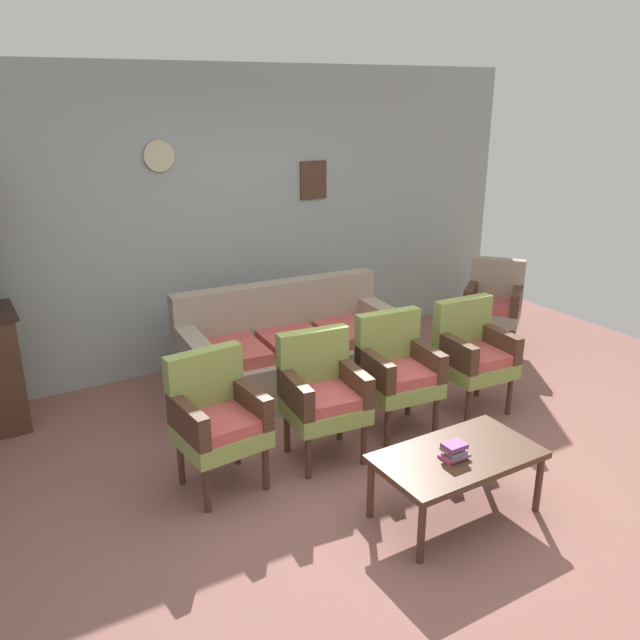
{
  "coord_description": "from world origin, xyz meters",
  "views": [
    {
      "loc": [
        -2.33,
        -2.93,
        2.47
      ],
      "look_at": [
        0.04,
        1.02,
        0.85
      ],
      "focal_mm": 36.77,
      "sensor_mm": 36.0,
      "label": 1
    }
  ],
  "objects_px": {
    "floral_couch": "(291,354)",
    "floor_vase_by_wall": "(483,294)",
    "coffee_table": "(457,460)",
    "armchair_near_couch_end": "(473,351)",
    "armchair_row_middle": "(322,391)",
    "armchair_by_doorway": "(397,368)",
    "book_stack_on_table": "(454,451)",
    "wingback_chair_by_fireplace": "(494,302)",
    "armchair_near_cabinet": "(217,416)"
  },
  "relations": [
    {
      "from": "armchair_near_couch_end",
      "to": "armchair_row_middle",
      "type": "bearing_deg",
      "value": -179.62
    },
    {
      "from": "floral_couch",
      "to": "floor_vase_by_wall",
      "type": "relative_size",
      "value": 3.13
    },
    {
      "from": "floral_couch",
      "to": "armchair_by_doorway",
      "type": "height_order",
      "value": "same"
    },
    {
      "from": "book_stack_on_table",
      "to": "floor_vase_by_wall",
      "type": "xyz_separation_m",
      "value": [
        2.77,
        2.59,
        -0.16
      ]
    },
    {
      "from": "armchair_near_couch_end",
      "to": "floral_couch",
      "type": "bearing_deg",
      "value": 135.43
    },
    {
      "from": "floor_vase_by_wall",
      "to": "wingback_chair_by_fireplace",
      "type": "bearing_deg",
      "value": -128.66
    },
    {
      "from": "coffee_table",
      "to": "floor_vase_by_wall",
      "type": "relative_size",
      "value": 1.62
    },
    {
      "from": "armchair_row_middle",
      "to": "book_stack_on_table",
      "type": "xyz_separation_m",
      "value": [
        0.28,
        -1.04,
        -0.03
      ]
    },
    {
      "from": "wingback_chair_by_fireplace",
      "to": "floor_vase_by_wall",
      "type": "bearing_deg",
      "value": 51.34
    },
    {
      "from": "coffee_table",
      "to": "floor_vase_by_wall",
      "type": "height_order",
      "value": "floor_vase_by_wall"
    },
    {
      "from": "armchair_near_cabinet",
      "to": "wingback_chair_by_fireplace",
      "type": "distance_m",
      "value": 3.37
    },
    {
      "from": "wingback_chair_by_fireplace",
      "to": "coffee_table",
      "type": "relative_size",
      "value": 0.9
    },
    {
      "from": "floral_couch",
      "to": "armchair_near_couch_end",
      "type": "distance_m",
      "value": 1.53
    },
    {
      "from": "floral_couch",
      "to": "armchair_near_couch_end",
      "type": "height_order",
      "value": "same"
    },
    {
      "from": "armchair_near_cabinet",
      "to": "floor_vase_by_wall",
      "type": "bearing_deg",
      "value": 21.69
    },
    {
      "from": "floral_couch",
      "to": "coffee_table",
      "type": "distance_m",
      "value": 2.09
    },
    {
      "from": "armchair_near_couch_end",
      "to": "armchair_by_doorway",
      "type": "bearing_deg",
      "value": 176.46
    },
    {
      "from": "armchair_row_middle",
      "to": "armchair_by_doorway",
      "type": "height_order",
      "value": "same"
    },
    {
      "from": "book_stack_on_table",
      "to": "armchair_row_middle",
      "type": "bearing_deg",
      "value": 105.24
    },
    {
      "from": "armchair_near_couch_end",
      "to": "coffee_table",
      "type": "bearing_deg",
      "value": -136.4
    },
    {
      "from": "wingback_chair_by_fireplace",
      "to": "armchair_row_middle",
      "type": "bearing_deg",
      "value": -160.83
    },
    {
      "from": "armchair_row_middle",
      "to": "floor_vase_by_wall",
      "type": "bearing_deg",
      "value": 27.02
    },
    {
      "from": "armchair_row_middle",
      "to": "book_stack_on_table",
      "type": "relative_size",
      "value": 5.85
    },
    {
      "from": "armchair_near_cabinet",
      "to": "coffee_table",
      "type": "bearing_deg",
      "value": -43.53
    },
    {
      "from": "floral_couch",
      "to": "book_stack_on_table",
      "type": "relative_size",
      "value": 12.53
    },
    {
      "from": "wingback_chair_by_fireplace",
      "to": "coffee_table",
      "type": "distance_m",
      "value": 2.87
    },
    {
      "from": "armchair_near_couch_end",
      "to": "floor_vase_by_wall",
      "type": "xyz_separation_m",
      "value": [
        1.64,
        1.55,
        -0.19
      ]
    },
    {
      "from": "coffee_table",
      "to": "floor_vase_by_wall",
      "type": "bearing_deg",
      "value": 43.44
    },
    {
      "from": "book_stack_on_table",
      "to": "floral_couch",
      "type": "bearing_deg",
      "value": 88.67
    },
    {
      "from": "coffee_table",
      "to": "armchair_row_middle",
      "type": "bearing_deg",
      "value": 108.54
    },
    {
      "from": "book_stack_on_table",
      "to": "floor_vase_by_wall",
      "type": "distance_m",
      "value": 3.8
    },
    {
      "from": "armchair_row_middle",
      "to": "armchair_near_couch_end",
      "type": "height_order",
      "value": "same"
    },
    {
      "from": "armchair_near_couch_end",
      "to": "floor_vase_by_wall",
      "type": "relative_size",
      "value": 1.46
    },
    {
      "from": "armchair_by_doorway",
      "to": "coffee_table",
      "type": "relative_size",
      "value": 0.9
    },
    {
      "from": "armchair_near_couch_end",
      "to": "coffee_table",
      "type": "xyz_separation_m",
      "value": [
        -1.07,
        -1.02,
        -0.12
      ]
    },
    {
      "from": "armchair_near_cabinet",
      "to": "wingback_chair_by_fireplace",
      "type": "bearing_deg",
      "value": 14.29
    },
    {
      "from": "armchair_row_middle",
      "to": "floor_vase_by_wall",
      "type": "distance_m",
      "value": 3.43
    },
    {
      "from": "floral_couch",
      "to": "book_stack_on_table",
      "type": "height_order",
      "value": "floral_couch"
    },
    {
      "from": "armchair_by_doorway",
      "to": "floor_vase_by_wall",
      "type": "xyz_separation_m",
      "value": [
        2.36,
        1.5,
        -0.19
      ]
    },
    {
      "from": "armchair_row_middle",
      "to": "floor_vase_by_wall",
      "type": "height_order",
      "value": "armchair_row_middle"
    },
    {
      "from": "floor_vase_by_wall",
      "to": "armchair_near_cabinet",
      "type": "bearing_deg",
      "value": -158.31
    },
    {
      "from": "floor_vase_by_wall",
      "to": "book_stack_on_table",
      "type": "bearing_deg",
      "value": -136.86
    },
    {
      "from": "armchair_near_couch_end",
      "to": "wingback_chair_by_fireplace",
      "type": "xyz_separation_m",
      "value": [
        1.09,
        0.86,
        0.0
      ]
    },
    {
      "from": "wingback_chair_by_fireplace",
      "to": "armchair_near_couch_end",
      "type": "bearing_deg",
      "value": -141.73
    },
    {
      "from": "coffee_table",
      "to": "armchair_by_doorway",
      "type": "bearing_deg",
      "value": 71.8
    },
    {
      "from": "book_stack_on_table",
      "to": "wingback_chair_by_fireplace",
      "type": "bearing_deg",
      "value": 40.68
    },
    {
      "from": "wingback_chair_by_fireplace",
      "to": "floor_vase_by_wall",
      "type": "height_order",
      "value": "wingback_chair_by_fireplace"
    },
    {
      "from": "floral_couch",
      "to": "floor_vase_by_wall",
      "type": "bearing_deg",
      "value": 10.07
    },
    {
      "from": "armchair_row_middle",
      "to": "wingback_chair_by_fireplace",
      "type": "height_order",
      "value": "same"
    },
    {
      "from": "armchair_row_middle",
      "to": "armchair_by_doorway",
      "type": "distance_m",
      "value": 0.69
    }
  ]
}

